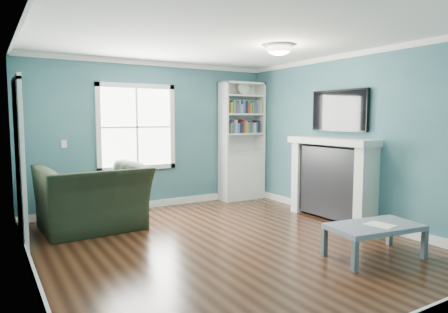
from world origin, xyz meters
TOP-DOWN VIEW (x-y plane):
  - floor at (0.00, 0.00)m, footprint 5.00×5.00m
  - room_walls at (0.00, 0.00)m, footprint 5.00×5.00m
  - trim at (0.00, 0.00)m, footprint 4.50×5.00m
  - window at (-0.30, 2.49)m, footprint 1.40×0.06m
  - bookshelf at (1.77, 2.30)m, footprint 0.90×0.35m
  - fireplace at (2.08, 0.20)m, footprint 0.44×1.58m
  - tv at (2.20, 0.20)m, footprint 0.06×1.10m
  - door at (-2.22, 1.40)m, footprint 0.12×0.98m
  - ceiling_fixture at (0.90, 0.10)m, footprint 0.38×0.38m
  - light_switch at (-1.50, 2.48)m, footprint 0.08×0.01m
  - recliner at (-1.28, 1.60)m, footprint 1.47×1.00m
  - coffee_table at (1.22, -1.29)m, footprint 1.14×0.73m
  - paper_sheet at (1.25, -1.34)m, footprint 0.28×0.34m

SIDE VIEW (x-z plane):
  - floor at x=0.00m, z-range 0.00..0.00m
  - coffee_table at x=1.22m, z-range 0.14..0.53m
  - paper_sheet at x=1.25m, z-range 0.39..0.39m
  - recliner at x=-1.28m, z-range 0.00..1.25m
  - fireplace at x=2.08m, z-range -0.01..1.29m
  - bookshelf at x=1.77m, z-range -0.23..2.08m
  - door at x=-2.22m, z-range -0.01..2.16m
  - light_switch at x=-1.50m, z-range 1.14..1.26m
  - trim at x=0.00m, z-range -0.06..2.54m
  - window at x=-0.30m, z-range 0.70..2.20m
  - room_walls at x=0.00m, z-range -0.92..4.08m
  - tv at x=2.20m, z-range 1.40..2.05m
  - ceiling_fixture at x=0.90m, z-range 2.47..2.63m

